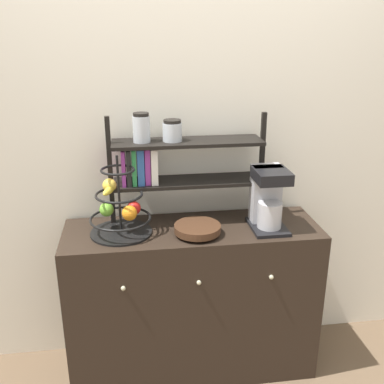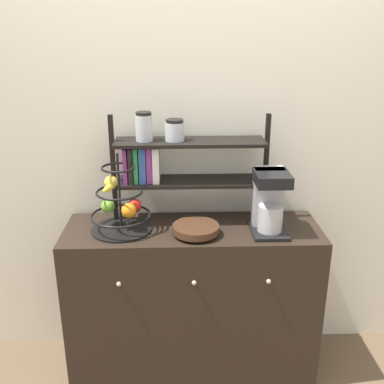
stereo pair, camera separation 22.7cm
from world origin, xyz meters
name	(u,v)px [view 1 (the left image)]	position (x,y,z in m)	size (l,w,h in m)	color
wall_back	(186,137)	(0.00, 0.48, 1.30)	(7.00, 0.05, 2.60)	silver
sideboard	(193,300)	(0.00, 0.22, 0.44)	(1.34, 0.45, 0.87)	black
coffee_maker	(268,197)	(0.39, 0.19, 1.04)	(0.18, 0.24, 0.32)	black
fruit_stand	(120,209)	(-0.37, 0.21, 1.00)	(0.31, 0.31, 0.41)	black
wooden_bowl	(197,229)	(0.01, 0.14, 0.90)	(0.24, 0.24, 0.05)	#422819
shelf_hutch	(166,158)	(-0.12, 0.33, 1.23)	(0.82, 0.20, 0.59)	black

